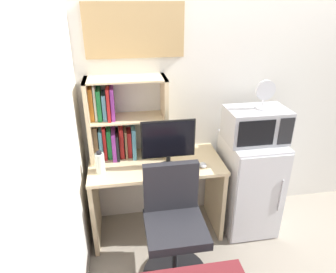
{
  "coord_description": "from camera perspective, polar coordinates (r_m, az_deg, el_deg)",
  "views": [
    {
      "loc": [
        -1.25,
        -2.54,
        2.05
      ],
      "look_at": [
        -0.88,
        -0.31,
        1.0
      ],
      "focal_mm": 32.27,
      "sensor_mm": 36.0,
      "label": 1
    }
  ],
  "objects": [
    {
      "name": "desk",
      "position": [
        2.75,
        -2.18,
        -9.1
      ],
      "size": [
        1.15,
        0.56,
        0.75
      ],
      "color": "beige",
      "rests_on": "ground_plane"
    },
    {
      "name": "water_bottle",
      "position": [
        2.49,
        -12.7,
        -4.87
      ],
      "size": [
        0.08,
        0.08,
        0.19
      ],
      "color": "silver",
      "rests_on": "desk"
    },
    {
      "name": "desk_chair",
      "position": [
        2.42,
        1.14,
        -17.42
      ],
      "size": [
        0.51,
        0.51,
        0.93
      ],
      "color": "black",
      "rests_on": "ground_plane"
    },
    {
      "name": "desk_fan",
      "position": [
        2.61,
        17.81,
        7.81
      ],
      "size": [
        0.17,
        0.11,
        0.25
      ],
      "color": "silver",
      "rests_on": "microwave"
    },
    {
      "name": "microwave",
      "position": [
        2.69,
        16.26,
        2.12
      ],
      "size": [
        0.51,
        0.34,
        0.29
      ],
      "color": "#ADADB2",
      "rests_on": "mini_fridge"
    },
    {
      "name": "wall_left",
      "position": [
        1.26,
        -25.26,
        -14.47
      ],
      "size": [
        0.04,
        4.4,
        2.6
      ],
      "primitive_type": "cube",
      "color": "silver",
      "rests_on": "ground_plane"
    },
    {
      "name": "wall_corkboard",
      "position": [
        2.54,
        -6.34,
        19.28
      ],
      "size": [
        0.8,
        0.02,
        0.43
      ],
      "primitive_type": "cube",
      "color": "tan"
    },
    {
      "name": "monitor",
      "position": [
        2.43,
        0.06,
        -1.11
      ],
      "size": [
        0.44,
        0.18,
        0.43
      ],
      "color": "black",
      "rests_on": "desk"
    },
    {
      "name": "hutch_bookshelf",
      "position": [
        2.61,
        -9.53,
        2.64
      ],
      "size": [
        0.67,
        0.26,
        0.71
      ],
      "color": "beige",
      "rests_on": "desk"
    },
    {
      "name": "keyboard",
      "position": [
        2.52,
        -0.11,
        -5.97
      ],
      "size": [
        0.36,
        0.14,
        0.02
      ],
      "primitive_type": "cube",
      "color": "black",
      "rests_on": "desk"
    },
    {
      "name": "mini_fridge",
      "position": [
        2.96,
        14.9,
        -8.62
      ],
      "size": [
        0.47,
        0.57,
        0.91
      ],
      "color": "silver",
      "rests_on": "ground_plane"
    },
    {
      "name": "wall_back",
      "position": [
        3.14,
        22.89,
        9.22
      ],
      "size": [
        6.4,
        0.04,
        2.6
      ],
      "primitive_type": "cube",
      "color": "silver",
      "rests_on": "ground_plane"
    },
    {
      "name": "computer_mouse",
      "position": [
        2.56,
        6.6,
        -5.38
      ],
      "size": [
        0.06,
        0.08,
        0.04
      ],
      "primitive_type": "ellipsoid",
      "color": "silver",
      "rests_on": "desk"
    }
  ]
}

